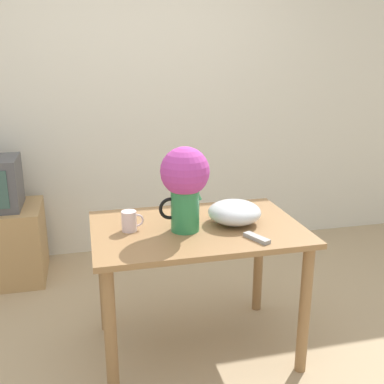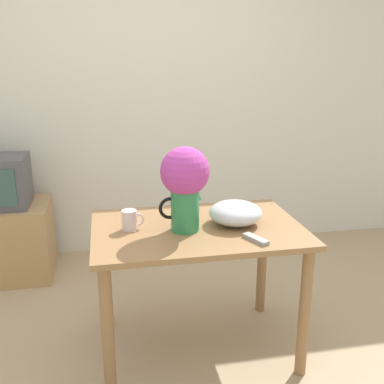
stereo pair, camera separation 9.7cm
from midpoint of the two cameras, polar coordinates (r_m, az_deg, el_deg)
name	(u,v)px [view 2 (the right image)]	position (r m, az deg, el deg)	size (l,w,h in m)	color
ground_plane	(171,376)	(2.59, -1.50, -22.35)	(12.00, 12.00, 0.00)	tan
wall_back	(137,100)	(3.80, -6.28, 11.57)	(8.00, 0.05, 2.60)	silver
table	(197,248)	(2.47, 1.79, -7.10)	(1.12, 0.76, 0.76)	olive
flower_vase	(185,181)	(2.28, 0.29, 1.44)	(0.26, 0.25, 0.45)	#2D844C
coffee_mug	(130,220)	(2.37, -6.72, -3.56)	(0.12, 0.08, 0.11)	silver
white_bowl	(235,213)	(2.45, 6.66, -2.65)	(0.29, 0.29, 0.12)	silver
remote_control	(256,239)	(2.26, 9.33, -5.92)	(0.10, 0.16, 0.02)	#999999
tv_stand	(0,241)	(3.73, -22.53, -5.81)	(0.77, 0.53, 0.57)	tan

